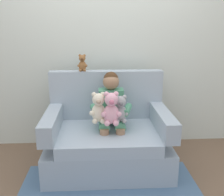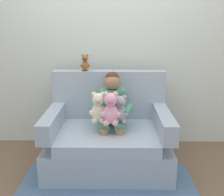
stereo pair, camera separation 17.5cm
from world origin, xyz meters
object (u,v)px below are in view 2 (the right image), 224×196
(plush_pink, at_px, (111,109))
(plush_brown_on_backrest, at_px, (85,63))
(plush_cream, at_px, (98,108))
(armchair, at_px, (108,138))
(plush_grey, at_px, (120,110))
(seated_child, at_px, (112,108))

(plush_pink, relative_size, plush_brown_on_backrest, 1.76)
(plush_cream, bearing_deg, armchair, 68.35)
(armchair, distance_m, plush_pink, 0.43)
(armchair, bearing_deg, plush_pink, -80.93)
(plush_pink, relative_size, plush_grey, 1.19)
(plush_cream, height_order, plush_pink, plush_pink)
(armchair, bearing_deg, plush_grey, -45.30)
(plush_cream, height_order, plush_brown_on_backrest, plush_brown_on_backrest)
(armchair, height_order, plush_cream, armchair)
(seated_child, relative_size, plush_brown_on_backrest, 4.39)
(plush_brown_on_backrest, bearing_deg, plush_cream, -60.37)
(armchair, bearing_deg, plush_brown_on_backrest, 129.98)
(plush_brown_on_backrest, bearing_deg, seated_child, -35.79)
(plush_brown_on_backrest, bearing_deg, armchair, -41.73)
(seated_child, bearing_deg, plush_pink, -101.63)
(seated_child, distance_m, plush_brown_on_backrest, 0.60)
(seated_child, height_order, plush_pink, seated_child)
(plush_grey, bearing_deg, plush_brown_on_backrest, 146.42)
(seated_child, distance_m, plush_pink, 0.21)
(plush_pink, bearing_deg, seated_child, 82.81)
(armchair, height_order, plush_pink, armchair)
(armchair, xyz_separation_m, plush_grey, (0.12, -0.13, 0.36))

